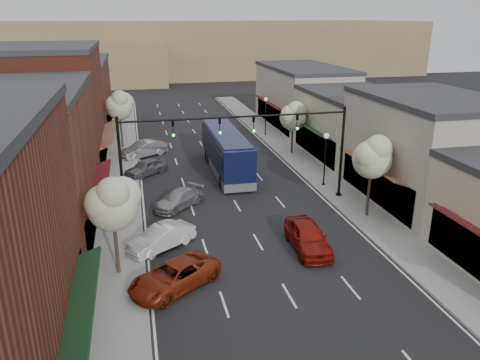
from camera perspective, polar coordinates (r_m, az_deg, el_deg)
ground at (r=27.37m, az=3.32°, el=-9.41°), size 160.00×160.00×0.00m
sidewalk_left at (r=43.53m, az=-14.30°, el=1.27°), size 2.80×73.00×0.15m
sidewalk_right at (r=46.10m, az=7.02°, el=2.74°), size 2.80×73.00×0.15m
curb_left at (r=43.51m, az=-12.46°, el=1.41°), size 0.25×73.00×0.17m
curb_right at (r=45.66m, az=5.36°, el=2.64°), size 0.25×73.00×0.17m
bldg_left_midnear at (r=31.10m, az=-26.04°, el=1.49°), size 10.14×14.10×9.40m
bldg_left_midfar at (r=44.30m, az=-22.47°, el=7.84°), size 10.14×14.10×10.90m
bldg_left_far at (r=60.12m, az=-20.05°, el=9.62°), size 10.14×18.10×8.40m
bldg_right_midnear at (r=36.73m, az=21.77°, el=3.38°), size 9.14×12.10×7.90m
bldg_right_midfar at (r=46.93m, az=13.53°, el=6.55°), size 9.14×12.10×6.40m
bldg_right_far at (r=59.47m, az=7.65°, el=10.02°), size 9.14×16.10×7.40m
hill_far at (r=113.42m, az=-9.74°, el=15.51°), size 120.00×30.00×12.00m
hill_near at (r=103.01m, az=-23.57°, el=12.73°), size 50.00×20.00×8.00m
signal_mast_right at (r=34.48m, az=8.81°, el=4.81°), size 8.22×0.46×7.00m
signal_mast_left at (r=32.17m, az=-10.23°, el=3.67°), size 8.22×0.46×7.00m
tree_right_near at (r=32.13m, az=15.95°, el=2.89°), size 2.85×2.65×5.95m
tree_right_far at (r=46.46m, az=6.56°, el=7.87°), size 2.85×2.65×5.43m
tree_left_near at (r=24.65m, az=-15.23°, el=-2.61°), size 2.85×2.65×5.69m
tree_left_far at (r=49.69m, az=-14.46°, el=8.86°), size 2.85×2.65×6.13m
lamp_post_near at (r=37.94m, az=10.39°, el=3.53°), size 0.44×0.44×4.44m
lamp_post_far at (r=54.02m, az=3.14°, el=8.52°), size 0.44×0.44×4.44m
coach_bus at (r=41.35m, az=-1.72°, el=3.56°), size 2.72×11.89×3.63m
red_hatchback at (r=28.17m, az=8.25°, el=-6.82°), size 2.19×4.92×1.65m
parked_car_a at (r=24.47m, az=-8.01°, el=-11.49°), size 5.38×4.73×1.38m
parked_car_b at (r=28.40m, az=-9.56°, el=-6.94°), size 4.37×3.61×1.40m
parked_car_c at (r=34.15m, az=-7.52°, el=-2.32°), size 4.37×4.27×1.26m
parked_car_d at (r=41.59m, az=-11.37°, el=1.55°), size 4.19×3.84×1.39m
parked_car_e at (r=47.08m, az=-11.64°, el=3.72°), size 4.85×3.83×1.54m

